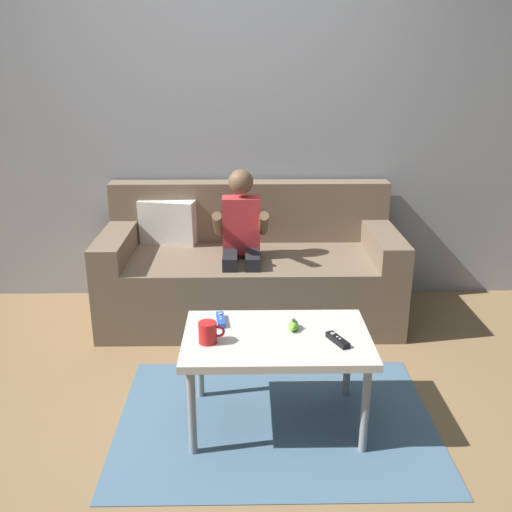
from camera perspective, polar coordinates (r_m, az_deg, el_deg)
name	(u,v)px	position (r m, az deg, el deg)	size (l,w,h in m)	color
ground_plane	(211,427)	(2.79, -4.49, -16.56)	(10.13, 10.13, 0.00)	olive
wall_back	(220,117)	(3.93, -3.57, 13.60)	(5.07, 0.05, 2.50)	#999EA8
couch	(249,272)	(3.75, -0.72, -1.55)	(1.86, 0.80, 0.84)	#75604C
person_seated_on_couch	(241,241)	(3.50, -1.47, 1.51)	(0.32, 0.40, 0.99)	black
coffee_table	(277,344)	(2.61, 2.06, -8.73)	(0.84, 0.54, 0.45)	beige
area_rug	(276,420)	(2.82, 1.96, -15.96)	(1.48, 1.07, 0.01)	slate
game_remote_blue_near_edge	(221,320)	(2.71, -3.52, -6.32)	(0.05, 0.14, 0.03)	blue
nunchuk_lime	(293,325)	(2.64, 3.73, -6.87)	(0.06, 0.10, 0.05)	#72C638
game_remote_black_far_corner	(338,340)	(2.55, 8.07, -8.22)	(0.09, 0.14, 0.03)	black
coffee_mug	(208,332)	(2.52, -4.80, -7.55)	(0.12, 0.08, 0.09)	red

